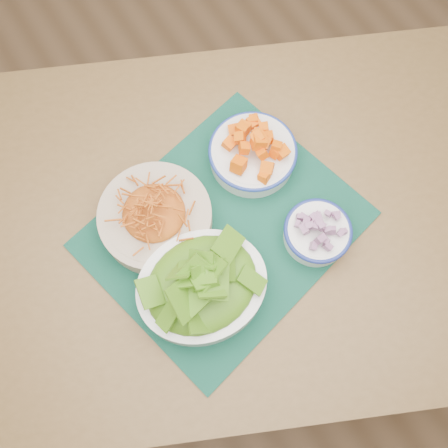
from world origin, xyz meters
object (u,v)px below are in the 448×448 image
(placemat, at_px, (224,229))
(carrot_bowl, at_px, (155,215))
(table, at_px, (230,231))
(onion_bowl, at_px, (318,232))
(squash_bowl, at_px, (253,151))
(lettuce_bowl, at_px, (202,284))

(placemat, bearing_deg, carrot_bowl, 128.59)
(table, height_order, carrot_bowl, carrot_bowl)
(onion_bowl, bearing_deg, placemat, 142.61)
(carrot_bowl, xyz_separation_m, squash_bowl, (0.24, 0.02, 0.00))
(lettuce_bowl, bearing_deg, table, 48.08)
(table, xyz_separation_m, onion_bowl, (0.12, -0.13, 0.13))
(carrot_bowl, bearing_deg, onion_bowl, -37.66)
(squash_bowl, distance_m, onion_bowl, 0.21)
(onion_bowl, bearing_deg, squash_bowl, 93.56)
(squash_bowl, bearing_deg, carrot_bowl, -176.17)
(lettuce_bowl, distance_m, onion_bowl, 0.25)
(carrot_bowl, distance_m, squash_bowl, 0.24)
(carrot_bowl, bearing_deg, table, -27.15)
(table, height_order, lettuce_bowl, lettuce_bowl)
(table, xyz_separation_m, carrot_bowl, (-0.13, 0.07, 0.14))
(placemat, height_order, carrot_bowl, carrot_bowl)
(carrot_bowl, height_order, lettuce_bowl, lettuce_bowl)
(placemat, distance_m, carrot_bowl, 0.14)
(table, height_order, onion_bowl, onion_bowl)
(carrot_bowl, distance_m, onion_bowl, 0.32)
(carrot_bowl, xyz_separation_m, lettuce_bowl, (0.01, -0.17, 0.01))
(placemat, relative_size, lettuce_bowl, 1.80)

